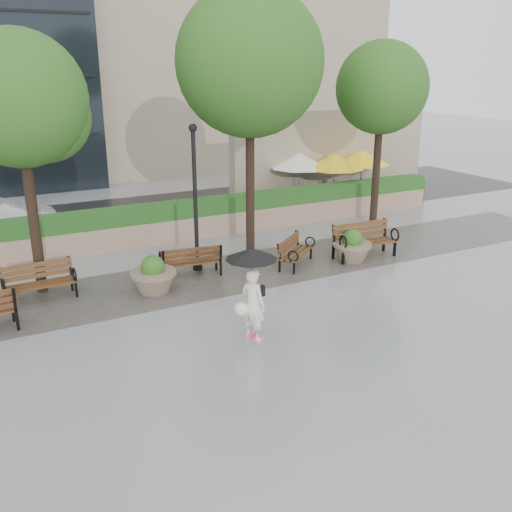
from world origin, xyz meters
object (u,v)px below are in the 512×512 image
bench_2 (191,267)px  lamppost (196,208)px  bench_3 (296,257)px  pedestrian (252,285)px  bench_4 (364,248)px  planter_left (153,278)px  bench_1 (40,290)px  planter_right (352,249)px

bench_2 → lamppost: (0.38, 0.42, 1.63)m
bench_3 → pedestrian: bearing=-171.1°
bench_4 → planter_left: size_ratio=1.69×
bench_1 → bench_2: 4.14m
bench_3 → planter_right: size_ratio=1.38×
bench_2 → bench_3: (3.19, -0.61, -0.02)m
bench_3 → planter_right: planter_right is taller
bench_3 → bench_4: size_ratio=0.80×
planter_right → lamppost: size_ratio=0.28×
bench_4 → planter_left: bench_4 is taller
bench_2 → bench_3: bench_2 is taller
lamppost → bench_2: bearing=-131.7°
bench_1 → bench_3: 7.37m
planter_right → lamppost: 5.07m
bench_2 → bench_3: 3.25m
bench_2 → bench_3: size_ratio=1.10×
lamppost → pedestrian: bearing=-97.5°
planter_left → planter_right: 6.34m
planter_left → planter_right: planter_left is taller
bench_1 → bench_2: bench_1 is taller
bench_1 → planter_right: planter_right is taller
bench_1 → pedestrian: bearing=-51.4°
bench_3 → planter_left: planter_left is taller
planter_left → planter_right: bearing=-3.3°
planter_left → pedestrian: (1.09, -3.70, 0.89)m
bench_3 → bench_4: 2.36m
lamppost → pedestrian: (-0.63, -4.79, -0.62)m
lamppost → bench_4: bearing=-15.2°
bench_1 → bench_3: (7.33, -0.77, -0.03)m
bench_2 → pedestrian: 4.49m
bench_1 → lamppost: (4.52, 0.26, 1.62)m
planter_left → planter_right: size_ratio=1.03×
bench_4 → planter_left: bearing=-179.4°
bench_1 → pedestrian: (3.89, -4.53, 1.00)m
bench_1 → bench_4: (9.66, -1.14, 0.04)m
bench_3 → bench_4: (2.33, -0.37, 0.07)m
bench_1 → bench_2: bearing=-4.3°
pedestrian → lamppost: bearing=-31.6°
bench_1 → planter_left: size_ratio=1.48×
bench_2 → lamppost: bearing=-123.2°
bench_2 → planter_left: planter_left is taller
bench_2 → planter_left: (-1.34, -0.67, 0.13)m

